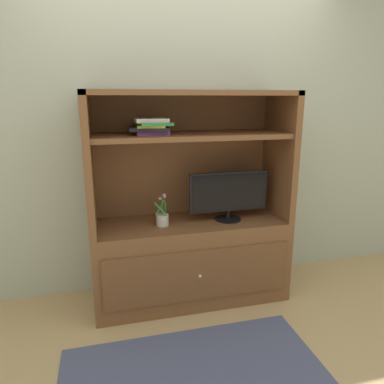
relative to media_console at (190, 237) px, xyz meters
The scene contains 6 objects.
ground_plane 0.66m from the media_console, 90.00° to the right, with size 8.00×8.00×0.00m, color tan.
painted_rear_wall 0.94m from the media_console, 90.00° to the left, with size 6.00×0.10×2.80m, color #ADB29E.
media_console is the anchor object (origin of this frame).
tv_monitor 0.46m from the media_console, ahead, with size 0.63×0.21×0.39m.
potted_plant 0.31m from the media_console, 167.13° to the right, with size 0.11×0.11×0.26m.
magazine_stack 0.93m from the media_console, behind, with size 0.31×0.35×0.11m.
Camera 1 is at (-0.63, -2.16, 1.59)m, focal length 33.02 mm.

